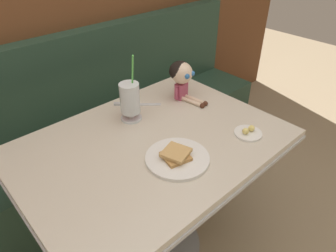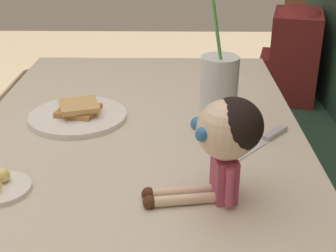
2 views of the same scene
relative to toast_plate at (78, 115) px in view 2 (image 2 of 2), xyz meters
The scene contains 7 objects.
diner_table 0.26m from the toast_plate, 86.84° to the left, with size 1.11×0.81×0.74m.
toast_plate is the anchor object (origin of this frame).
milkshake_glass 0.37m from the toast_plate, 82.67° to the left, with size 0.10×0.10×0.32m.
butter_saucer 0.35m from the toast_plate, 14.19° to the right, with size 0.12×0.12×0.04m.
butter_knife 0.48m from the toast_plate, 76.08° to the left, with size 0.19×0.17×0.01m.
seated_doll 0.51m from the toast_plate, 43.58° to the left, with size 0.13×0.23×0.20m.
backpack 1.20m from the toast_plate, 140.32° to the left, with size 0.34×0.30×0.41m.
Camera 2 is at (1.11, 0.27, 1.24)m, focal length 51.16 mm.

